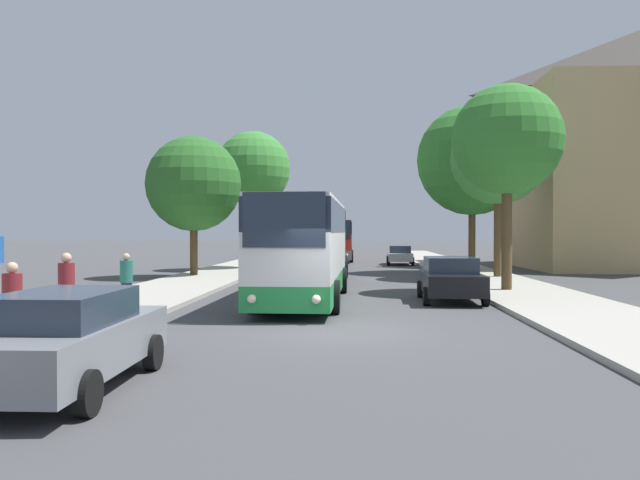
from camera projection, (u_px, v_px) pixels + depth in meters
ground_plane at (334, 333)px, 14.82m from camera, size 300.00×300.00×0.00m
sidewalk_left at (48, 327)px, 15.20m from camera, size 4.00×120.00×0.15m
sidewalk_right at (636, 332)px, 14.44m from camera, size 4.00×120.00×0.15m
bus_front at (304, 248)px, 21.39m from camera, size 2.87×10.63×3.47m
bus_middle at (324, 241)px, 36.03m from camera, size 2.90×11.91×3.53m
bus_rear at (335, 239)px, 52.12m from camera, size 3.00×11.30×3.30m
parked_car_left_curb at (69, 338)px, 9.46m from camera, size 1.94×4.46×1.52m
parked_car_right_near at (451, 279)px, 21.51m from camera, size 2.18×4.08×1.53m
parked_car_right_far at (400, 255)px, 45.62m from camera, size 2.04×4.69×1.38m
pedestrian_waiting_near at (126, 281)px, 18.09m from camera, size 0.36×0.36×1.64m
pedestrian_waiting_far at (67, 292)px, 14.07m from camera, size 0.36×0.36×1.79m
pedestrian_walking_back at (12, 306)px, 11.85m from camera, size 0.36×0.36×1.69m
tree_left_near at (194, 184)px, 32.61m from camera, size 4.97×4.97×7.26m
tree_left_far at (253, 169)px, 39.08m from camera, size 4.69×4.69×8.56m
tree_right_near at (507, 140)px, 24.34m from camera, size 4.31×4.31×8.02m
tree_right_mid at (472, 160)px, 35.89m from camera, size 6.34×6.34×9.55m
tree_right_far at (498, 158)px, 31.46m from camera, size 4.80×4.80×8.43m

